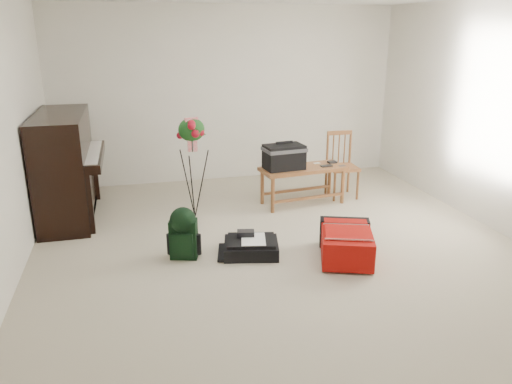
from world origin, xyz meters
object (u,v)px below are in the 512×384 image
object	(u,v)px
bench	(290,160)
green_backpack	(183,231)
red_suitcase	(344,241)
flower_stand	(193,169)
dining_chair	(342,166)
black_duffel	(251,246)
piano	(66,169)

from	to	relation	value
bench	green_backpack	bearing A→B (deg)	-146.77
red_suitcase	flower_stand	size ratio (longest dim) A/B	0.69
bench	dining_chair	xyz separation A→B (m)	(0.79, 0.16, -0.17)
dining_chair	green_backpack	bearing A→B (deg)	-146.32
black_duffel	green_backpack	distance (m)	0.70
piano	dining_chair	size ratio (longest dim) A/B	1.72
bench	flower_stand	bearing A→B (deg)	-179.01
green_backpack	black_duffel	bearing A→B (deg)	8.75
piano	black_duffel	distance (m)	2.48
piano	bench	bearing A→B (deg)	-4.96
dining_chair	green_backpack	size ratio (longest dim) A/B	1.66
black_duffel	flower_stand	distance (m)	1.34
bench	green_backpack	world-z (taller)	bench
black_duffel	green_backpack	bearing A→B (deg)	-174.88
piano	bench	xyz separation A→B (m)	(2.69, -0.23, -0.01)
bench	green_backpack	size ratio (longest dim) A/B	2.16
dining_chair	black_duffel	xyz separation A→B (m)	(-1.61, -1.49, -0.34)
red_suitcase	bench	bearing A→B (deg)	111.89
dining_chair	red_suitcase	size ratio (longest dim) A/B	1.02
black_duffel	flower_stand	bearing A→B (deg)	122.05
bench	black_duffel	world-z (taller)	bench
piano	bench	distance (m)	2.70
red_suitcase	green_backpack	xyz separation A→B (m)	(-1.55, 0.36, 0.13)
piano	black_duffel	xyz separation A→B (m)	(1.86, -1.56, -0.52)
piano	dining_chair	distance (m)	3.48
red_suitcase	green_backpack	distance (m)	1.59
dining_chair	black_duffel	size ratio (longest dim) A/B	1.41
piano	green_backpack	bearing A→B (deg)	-51.03
red_suitcase	black_duffel	size ratio (longest dim) A/B	1.38
bench	red_suitcase	distance (m)	1.66
piano	flower_stand	xyz separation A→B (m)	(1.44, -0.40, 0.01)
dining_chair	green_backpack	xyz separation A→B (m)	(-2.27, -1.40, -0.14)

